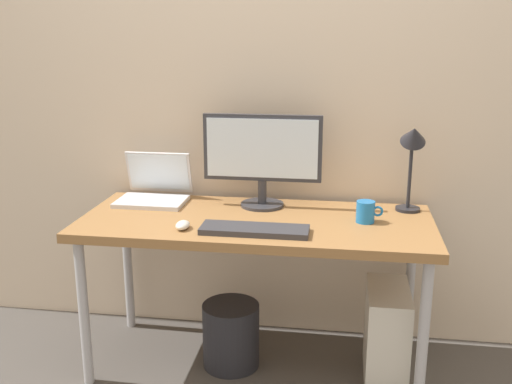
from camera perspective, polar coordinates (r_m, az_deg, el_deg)
The scene contains 11 objects.
ground_plane at distance 2.88m, azimuth 0.00°, elevation -16.08°, with size 6.00×6.00×0.00m, color #4C4742.
back_wall at distance 2.85m, azimuth 1.18°, elevation 11.22°, with size 4.40×0.04×2.60m, color beige.
desk at distance 2.61m, azimuth 0.00°, elevation -3.84°, with size 1.53×0.65×0.71m.
monitor at distance 2.71m, azimuth 0.71°, elevation 3.63°, with size 0.54×0.20×0.43m.
laptop at distance 2.89m, azimuth -9.70°, elevation 0.30°, with size 0.32×0.28×0.22m.
desk_lamp at distance 2.69m, azimuth 14.81°, elevation 4.07°, with size 0.11×0.16×0.42m.
keyboard at distance 2.41m, azimuth -0.14°, elevation -3.65°, with size 0.44×0.14×0.02m, color #333338.
mouse at distance 2.47m, azimuth -7.05°, elevation -3.17°, with size 0.06×0.09×0.03m, color silver.
coffee_mug at distance 2.57m, azimuth 10.50°, elevation -1.88°, with size 0.11×0.08×0.09m.
computer_tower at distance 2.75m, azimuth 12.41°, elevation -13.14°, with size 0.18×0.36×0.42m, color silver.
wastebasket at distance 2.80m, azimuth -2.41°, elevation -13.55°, with size 0.26×0.26×0.30m, color #232328.
Camera 1 is at (0.37, -2.44, 1.50)m, focal length 41.66 mm.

